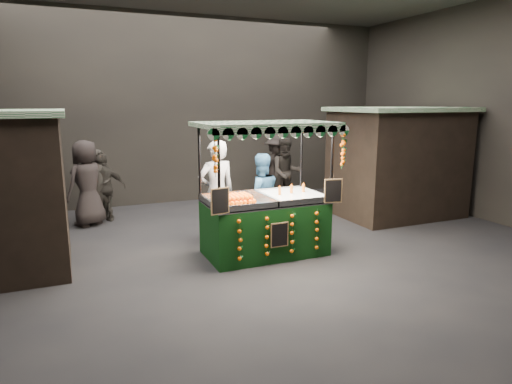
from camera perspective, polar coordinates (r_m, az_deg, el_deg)
name	(u,v)px	position (r m, az deg, el deg)	size (l,w,h in m)	color
ground	(253,257)	(7.99, -0.40, -8.38)	(12.00, 12.00, 0.00)	black
market_hall	(253,61)	(7.54, -0.44, 16.56)	(12.10, 10.10, 5.05)	black
neighbour_stall_right	(397,161)	(11.24, 17.71, 3.77)	(3.00, 2.20, 2.60)	black
juice_stall	(266,215)	(7.93, 1.30, -2.95)	(2.46, 1.45, 2.38)	black
vendor_grey	(217,192)	(8.55, -5.10, -0.04)	(0.78, 0.55, 2.03)	gray
vendor_blue	(260,196)	(8.85, 0.56, -0.57)	(0.89, 0.72, 1.73)	navy
shopper_0	(101,186)	(10.69, -19.39, 0.73)	(0.73, 0.63, 1.68)	black
shopper_1	(287,173)	(11.53, 3.97, 2.48)	(1.00, 0.84, 1.82)	black
shopper_2	(104,187)	(10.73, -18.95, 0.56)	(0.97, 0.50, 1.59)	#2D2925
shopper_3	(277,169)	(11.92, 2.71, 2.94)	(1.40, 1.19, 1.88)	black
shopper_4	(87,183)	(10.47, -20.98, 1.06)	(1.11, 1.03, 1.91)	#282221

